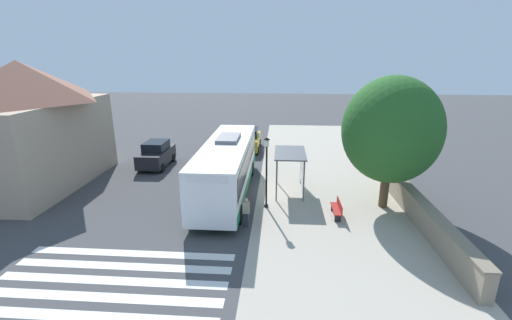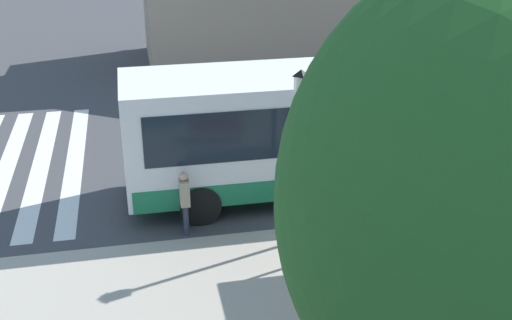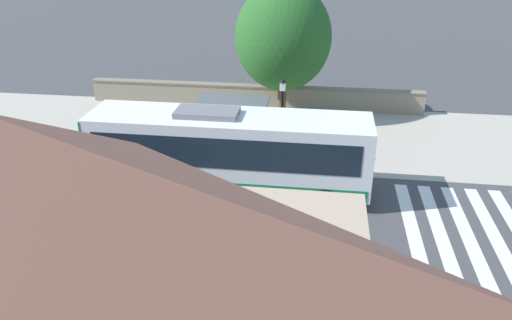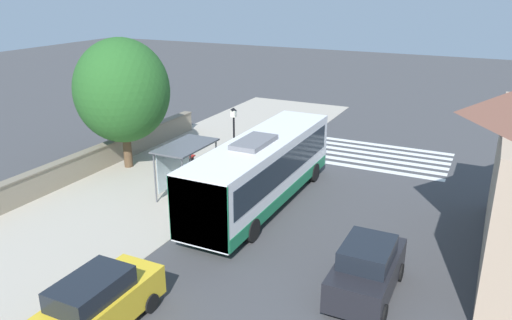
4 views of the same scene
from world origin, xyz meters
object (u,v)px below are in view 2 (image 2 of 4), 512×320
(bus, at_px, (345,124))
(pedestrian, at_px, (185,198))
(street_lamp_near, at_px, (299,144))
(parked_car_far_lane, at_px, (420,74))
(bus_shelter, at_px, (436,176))

(bus, relative_size, pedestrian, 7.08)
(pedestrian, xyz_separation_m, street_lamp_near, (-0.91, -2.43, 1.51))
(bus, bearing_deg, parked_car_far_lane, -38.70)
(bus, bearing_deg, street_lamp_near, 142.70)
(bus_shelter, xyz_separation_m, pedestrian, (2.44, 4.87, -1.26))
(pedestrian, height_order, parked_car_far_lane, parked_car_far_lane)
(pedestrian, height_order, street_lamp_near, street_lamp_near)
(bus, bearing_deg, pedestrian, 110.35)
(pedestrian, distance_m, street_lamp_near, 3.00)
(bus, xyz_separation_m, street_lamp_near, (-2.52, 1.92, 0.63))
(bus, height_order, parked_car_far_lane, bus)
(bus, height_order, pedestrian, bus)
(pedestrian, xyz_separation_m, parked_car_far_lane, (7.97, -9.44, 0.03))
(bus, height_order, street_lamp_near, street_lamp_near)
(bus_shelter, relative_size, pedestrian, 2.12)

